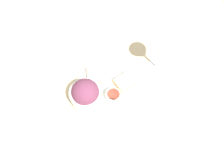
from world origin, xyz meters
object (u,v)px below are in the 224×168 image
sauce_ramekin (113,96)px  cheese_toast_far (94,75)px  cheese_toast_near (125,81)px  salad_bowl (86,94)px  wine_glass (162,49)px  napkin (133,152)px  fork (63,126)px

sauce_ramekin → cheese_toast_far: 0.12m
cheese_toast_near → salad_bowl: bearing=-34.1°
cheese_toast_far → wine_glass: 0.27m
salad_bowl → sauce_ramekin: salad_bowl is taller
cheese_toast_far → napkin: size_ratio=0.49×
cheese_toast_near → fork: size_ratio=0.60×
sauce_ramekin → wine_glass: bearing=160.7°
wine_glass → sauce_ramekin: bearing=-19.3°
cheese_toast_far → cheese_toast_near: bearing=107.6°
wine_glass → napkin: size_ratio=0.95×
cheese_toast_near → cheese_toast_far: 0.12m
cheese_toast_near → sauce_ramekin: bearing=-5.1°
cheese_toast_far → sauce_ramekin: bearing=70.1°
sauce_ramekin → cheese_toast_far: bearing=-109.9°
cheese_toast_far → wine_glass: bearing=133.0°
salad_bowl → cheese_toast_far: (-0.09, -0.03, -0.03)m
fork → cheese_toast_near: bearing=157.3°
wine_glass → fork: wine_glass is taller
wine_glass → fork: (0.39, -0.17, -0.12)m
wine_glass → napkin: wine_glass is taller
cheese_toast_near → wine_glass: wine_glass is taller
salad_bowl → cheese_toast_far: 0.10m
fork → napkin: bearing=100.4°
wine_glass → cheese_toast_far: bearing=-47.0°
wine_glass → fork: bearing=-24.0°
salad_bowl → fork: 0.14m
cheese_toast_near → fork: cheese_toast_near is taller
sauce_ramekin → salad_bowl: bearing=-56.7°
salad_bowl → napkin: salad_bowl is taller
napkin → fork: bearing=-79.6°
salad_bowl → cheese_toast_far: bearing=-163.0°
cheese_toast_near → napkin: 0.26m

